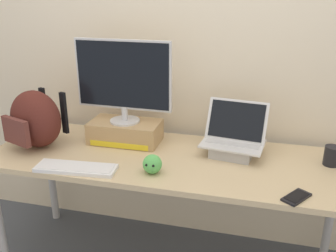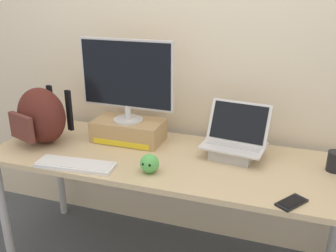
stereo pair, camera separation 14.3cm
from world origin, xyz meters
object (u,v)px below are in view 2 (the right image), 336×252
at_px(coffee_mug, 336,161).
at_px(external_keyboard, 76,165).
at_px(cell_phone, 292,202).
at_px(open_laptop, 234,146).
at_px(desktop_monitor, 126,78).
at_px(messenger_backpack, 41,116).
at_px(toner_box_yellow, 129,131).
at_px(plush_toy, 149,163).

bearing_deg(coffee_mug, external_keyboard, -163.29).
bearing_deg(cell_phone, open_laptop, 163.48).
xyz_separation_m(desktop_monitor, messenger_backpack, (-0.47, -0.18, -0.22)).
distance_m(coffee_mug, cell_phone, 0.44).
relative_size(open_laptop, messenger_backpack, 0.92).
bearing_deg(coffee_mug, messenger_backpack, -174.61).
distance_m(open_laptop, external_keyboard, 0.85).
relative_size(desktop_monitor, coffee_mug, 4.68).
xyz_separation_m(toner_box_yellow, cell_phone, (0.95, -0.42, -0.06)).
height_order(open_laptop, messenger_backpack, messenger_backpack).
height_order(toner_box_yellow, external_keyboard, toner_box_yellow).
distance_m(open_laptop, coffee_mug, 0.51).
bearing_deg(open_laptop, coffee_mug, 6.50).
bearing_deg(messenger_backpack, external_keyboard, -12.67).
height_order(messenger_backpack, cell_phone, messenger_backpack).
height_order(external_keyboard, coffee_mug, coffee_mug).
height_order(toner_box_yellow, coffee_mug, toner_box_yellow).
height_order(desktop_monitor, plush_toy, desktop_monitor).
height_order(open_laptop, coffee_mug, open_laptop).
height_order(toner_box_yellow, plush_toy, toner_box_yellow).
bearing_deg(coffee_mug, desktop_monitor, 178.50).
bearing_deg(cell_phone, messenger_backpack, -154.10).
relative_size(toner_box_yellow, coffee_mug, 3.40).
xyz_separation_m(desktop_monitor, open_laptop, (0.64, -0.02, -0.32)).
bearing_deg(external_keyboard, cell_phone, -5.26).
bearing_deg(external_keyboard, plush_toy, 4.82).
height_order(desktop_monitor, external_keyboard, desktop_monitor).
bearing_deg(external_keyboard, desktop_monitor, 69.38).
bearing_deg(toner_box_yellow, coffee_mug, -1.56).
bearing_deg(desktop_monitor, messenger_backpack, -157.24).
relative_size(toner_box_yellow, plush_toy, 4.28).
relative_size(external_keyboard, plush_toy, 4.35).
distance_m(open_laptop, messenger_backpack, 1.13).
relative_size(open_laptop, cell_phone, 2.28).
relative_size(desktop_monitor, cell_phone, 3.61).
bearing_deg(desktop_monitor, coffee_mug, 0.07).
bearing_deg(open_laptop, external_keyboard, -145.02).
height_order(toner_box_yellow, open_laptop, open_laptop).
relative_size(external_keyboard, cell_phone, 2.67).
distance_m(messenger_backpack, cell_phone, 1.45).
height_order(desktop_monitor, messenger_backpack, desktop_monitor).
bearing_deg(toner_box_yellow, messenger_backpack, -158.68).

